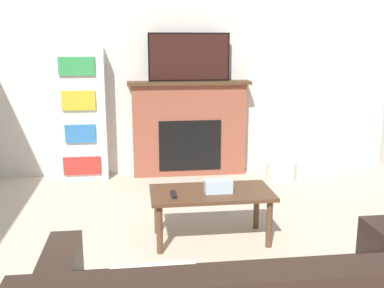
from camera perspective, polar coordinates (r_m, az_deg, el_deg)
wall_back at (r=5.52m, az=-4.04°, el=10.09°), size 5.83×0.06×2.70m
fireplace at (r=5.49m, az=-0.39°, el=2.03°), size 1.47×0.28×1.16m
tv at (r=5.38m, az=-0.37°, el=10.98°), size 0.96×0.03×0.56m
coffee_table at (r=3.70m, az=2.47°, el=-6.87°), size 0.99×0.50×0.43m
tissue_box at (r=3.64m, az=3.36°, el=-5.38°), size 0.22×0.12×0.10m
remote_control at (r=3.57m, az=-2.36°, el=-6.42°), size 0.04×0.15×0.02m
bookshelf at (r=5.44m, az=-13.94°, el=3.55°), size 0.59×0.29×1.54m
storage_basket at (r=5.50m, az=11.26°, el=-3.34°), size 0.36×0.36×0.21m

